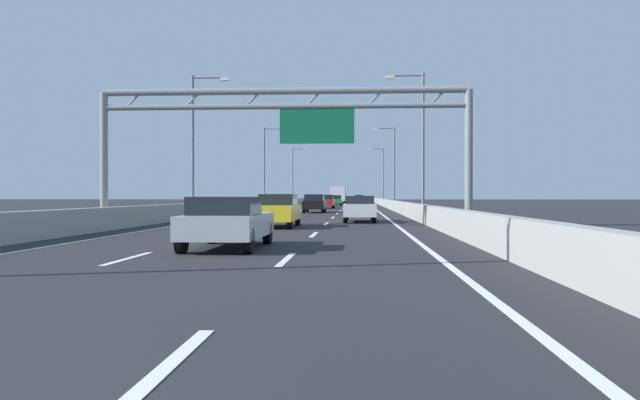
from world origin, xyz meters
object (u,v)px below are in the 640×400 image
object	(u,v)px
streetlamp_left_distant	(294,172)
orange_car	(359,199)
streetlamp_left_far	(266,162)
streetlamp_right_distant	(382,172)
streetlamp_right_far	(392,162)
silver_car	(228,222)
streetlamp_right_mid	(419,135)
white_car	(360,208)
green_car	(335,200)
red_car	(326,201)
sign_gantry	(288,120)
black_car	(315,203)
box_truck	(338,194)
streetlamp_left_mid	(196,137)
yellow_car	(277,210)

from	to	relation	value
streetlamp_left_distant	orange_car	size ratio (longest dim) A/B	2.24
streetlamp_left_far	streetlamp_right_distant	world-z (taller)	same
streetlamp_right_far	silver_car	world-z (taller)	streetlamp_right_far
streetlamp_right_mid	streetlamp_right_far	world-z (taller)	same
streetlamp_right_mid	silver_car	bearing A→B (deg)	-106.65
silver_car	white_car	bearing A→B (deg)	78.42
streetlamp_right_mid	streetlamp_left_distant	distance (m)	67.59
streetlamp_right_distant	white_car	bearing A→B (deg)	-93.08
streetlamp_left_distant	green_car	world-z (taller)	streetlamp_left_distant
red_car	silver_car	distance (m)	54.68
sign_gantry	white_car	size ratio (longest dim) A/B	3.71
black_car	orange_car	bearing A→B (deg)	87.17
streetlamp_right_far	black_car	xyz separation A→B (m)	(-7.65, -22.27, -4.61)
white_car	box_truck	xyz separation A→B (m)	(-3.49, 75.72, 0.91)
sign_gantry	orange_car	world-z (taller)	sign_gantry
streetlamp_left_far	white_car	bearing A→B (deg)	-74.89
streetlamp_right_mid	green_car	size ratio (longest dim) A/B	2.25
black_car	green_car	bearing A→B (deg)	89.37
green_car	black_car	bearing A→B (deg)	-90.63
streetlamp_left_mid	streetlamp_right_distant	world-z (taller)	same
streetlamp_right_distant	red_car	xyz separation A→B (m)	(-7.64, -36.59, -4.63)
streetlamp_left_mid	orange_car	bearing A→B (deg)	82.82
sign_gantry	box_truck	xyz separation A→B (m)	(-0.18, 81.44, -3.23)
sign_gantry	silver_car	bearing A→B (deg)	-91.48
sign_gantry	streetlamp_left_far	size ratio (longest dim) A/B	1.80
red_car	green_car	world-z (taller)	red_car
sign_gantry	orange_car	bearing A→B (deg)	88.06
black_car	yellow_car	bearing A→B (deg)	-90.13
black_car	box_truck	world-z (taller)	box_truck
sign_gantry	silver_car	world-z (taller)	sign_gantry
orange_car	box_truck	world-z (taller)	box_truck
streetlamp_left_mid	sign_gantry	bearing A→B (deg)	-60.21
streetlamp_right_mid	red_car	xyz separation A→B (m)	(-7.64, 29.34, -4.63)
white_car	silver_car	bearing A→B (deg)	-101.58
white_car	black_car	xyz separation A→B (m)	(-3.69, 18.36, 0.05)
streetlamp_right_far	yellow_car	xyz separation A→B (m)	(-7.71, -46.59, -4.62)
streetlamp_left_far	streetlamp_left_distant	distance (m)	32.96
streetlamp_left_far	green_car	xyz separation A→B (m)	(7.70, 15.68, -4.64)
red_car	black_car	xyz separation A→B (m)	(-0.01, -18.65, 0.01)
streetlamp_left_far	red_car	size ratio (longest dim) A/B	2.02
silver_car	box_truck	world-z (taller)	box_truck
streetlamp_left_far	streetlamp_right_far	size ratio (longest dim) A/B	1.00
streetlamp_left_mid	streetlamp_left_far	bearing A→B (deg)	90.00
streetlamp_left_mid	streetlamp_left_far	world-z (taller)	same
streetlamp_left_distant	silver_car	world-z (taller)	streetlamp_left_distant
red_car	silver_car	bearing A→B (deg)	-89.93
streetlamp_right_distant	streetlamp_right_mid	bearing A→B (deg)	-90.00
streetlamp_right_far	streetlamp_left_distant	xyz separation A→B (m)	(-14.93, 32.96, 0.00)
white_car	silver_car	distance (m)	18.04
sign_gantry	black_car	distance (m)	24.42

